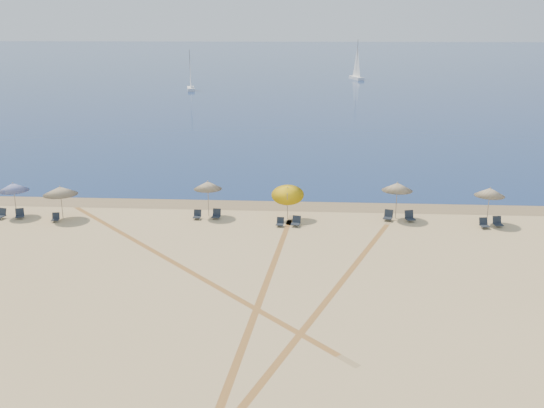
{
  "coord_description": "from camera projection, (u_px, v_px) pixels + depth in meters",
  "views": [
    {
      "loc": [
        2.44,
        -18.9,
        13.17
      ],
      "look_at": [
        0.0,
        20.0,
        1.3
      ],
      "focal_mm": 39.43,
      "sensor_mm": 36.0,
      "label": 1
    }
  ],
  "objects": [
    {
      "name": "umbrella_5",
      "position": [
        490.0,
        192.0,
        40.22
      ],
      "size": [
        2.02,
        2.02,
        2.57
      ],
      "color": "gray",
      "rests_on": "ground"
    },
    {
      "name": "chair_6",
      "position": [
        296.0,
        222.0,
        40.25
      ],
      "size": [
        0.7,
        0.78,
        0.68
      ],
      "rotation": [
        0.0,
        0.0,
        -0.23
      ],
      "color": "black",
      "rests_on": "ground"
    },
    {
      "name": "umbrella_3",
      "position": [
        288.0,
        192.0,
        41.17
      ],
      "size": [
        2.26,
        2.29,
        2.7
      ],
      "color": "gray",
      "rests_on": "ground"
    },
    {
      "name": "chair_5",
      "position": [
        280.0,
        222.0,
        40.23
      ],
      "size": [
        0.55,
        0.63,
        0.59
      ],
      "rotation": [
        0.0,
        0.0,
        -0.12
      ],
      "color": "black",
      "rests_on": "ground"
    },
    {
      "name": "ground",
      "position": [
        238.0,
        395.0,
        22.02
      ],
      "size": [
        160.0,
        160.0,
        0.0
      ],
      "primitive_type": "plane",
      "color": "tan",
      "rests_on": "ground"
    },
    {
      "name": "wet_sand",
      "position": [
        275.0,
        205.0,
        44.94
      ],
      "size": [
        500.0,
        500.0,
        0.0
      ],
      "primitive_type": "plane",
      "color": "olive",
      "rests_on": "ground"
    },
    {
      "name": "chair_9",
      "position": [
        484.0,
        224.0,
        39.89
      ],
      "size": [
        0.65,
        0.73,
        0.67
      ],
      "rotation": [
        0.0,
        0.0,
        0.15
      ],
      "color": "black",
      "rests_on": "ground"
    },
    {
      "name": "chair_3",
      "position": [
        197.0,
        215.0,
        41.73
      ],
      "size": [
        0.53,
        0.61,
        0.62
      ],
      "rotation": [
        0.0,
        0.0,
        -0.02
      ],
      "color": "black",
      "rests_on": "ground"
    },
    {
      "name": "chair_4",
      "position": [
        216.0,
        214.0,
        41.78
      ],
      "size": [
        0.62,
        0.71,
        0.68
      ],
      "rotation": [
        0.0,
        0.0,
        -0.09
      ],
      "color": "black",
      "rests_on": "ground"
    },
    {
      "name": "chair_10",
      "position": [
        498.0,
        222.0,
        40.14
      ],
      "size": [
        0.64,
        0.73,
        0.69
      ],
      "rotation": [
        0.0,
        0.0,
        0.11
      ],
      "color": "black",
      "rests_on": "ground"
    },
    {
      "name": "chair_7",
      "position": [
        388.0,
        216.0,
        41.44
      ],
      "size": [
        0.78,
        0.85,
        0.72
      ],
      "rotation": [
        0.0,
        0.0,
        -0.32
      ],
      "color": "black",
      "rests_on": "ground"
    },
    {
      "name": "chair_2",
      "position": [
        56.0,
        218.0,
        41.19
      ],
      "size": [
        0.58,
        0.65,
        0.59
      ],
      "rotation": [
        0.0,
        0.0,
        0.16
      ],
      "color": "black",
      "rests_on": "ground"
    },
    {
      "name": "sailboat_1",
      "position": [
        357.0,
        67.0,
        143.49
      ],
      "size": [
        3.36,
        6.48,
        9.37
      ],
      "rotation": [
        0.0,
        0.0,
        0.29
      ],
      "color": "white",
      "rests_on": "ocean"
    },
    {
      "name": "chair_0",
      "position": [
        1.0,
        214.0,
        41.8
      ],
      "size": [
        0.72,
        0.8,
        0.71
      ],
      "rotation": [
        0.0,
        0.0,
        -0.23
      ],
      "color": "black",
      "rests_on": "ground"
    },
    {
      "name": "chair_8",
      "position": [
        410.0,
        217.0,
        41.23
      ],
      "size": [
        0.75,
        0.83,
        0.74
      ],
      "rotation": [
        0.0,
        0.0,
        0.22
      ],
      "color": "black",
      "rests_on": "ground"
    },
    {
      "name": "umbrella_2",
      "position": [
        208.0,
        185.0,
        41.78
      ],
      "size": [
        1.98,
        1.98,
        2.6
      ],
      "color": "gray",
      "rests_on": "ground"
    },
    {
      "name": "tire_tracks",
      "position": [
        245.0,
        290.0,
        30.69
      ],
      "size": [
        46.98,
        44.08,
        0.0
      ],
      "color": "tan",
      "rests_on": "ground"
    },
    {
      "name": "umbrella_4",
      "position": [
        397.0,
        187.0,
        41.26
      ],
      "size": [
        2.14,
        2.14,
        2.63
      ],
      "color": "gray",
      "rests_on": "ground"
    },
    {
      "name": "sailboat_0",
      "position": [
        191.0,
        78.0,
        120.53
      ],
      "size": [
        2.52,
        5.54,
        7.99
      ],
      "rotation": [
        0.0,
        0.0,
        0.22
      ],
      "color": "white",
      "rests_on": "ocean"
    },
    {
      "name": "ocean",
      "position": [
        304.0,
        57.0,
        236.84
      ],
      "size": [
        500.0,
        500.0,
        0.0
      ],
      "primitive_type": "plane",
      "color": "#0C2151",
      "rests_on": "ground"
    },
    {
      "name": "umbrella_1",
      "position": [
        60.0,
        191.0,
        41.27
      ],
      "size": [
        2.35,
        2.35,
        2.37
      ],
      "color": "gray",
      "rests_on": "ground"
    },
    {
      "name": "chair_1",
      "position": [
        20.0,
        214.0,
        41.82
      ],
      "size": [
        0.77,
        0.83,
        0.69
      ],
      "rotation": [
        0.0,
        0.0,
        0.38
      ],
      "color": "black",
      "rests_on": "ground"
    },
    {
      "name": "umbrella_0",
      "position": [
        13.0,
        187.0,
        41.88
      ],
      "size": [
        2.1,
        2.1,
        2.45
      ],
      "color": "gray",
      "rests_on": "ground"
    }
  ]
}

